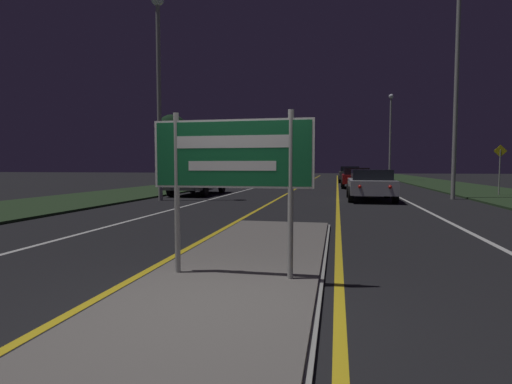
{
  "coord_description": "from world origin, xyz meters",
  "views": [
    {
      "loc": [
        1.28,
        -3.73,
        1.48
      ],
      "look_at": [
        0.0,
        2.58,
        1.06
      ],
      "focal_mm": 28.0,
      "sensor_mm": 36.0,
      "label": 1
    }
  ],
  "objects_px": {
    "highway_sign": "(232,161)",
    "streetlight_right_far": "(390,128)",
    "car_receding_0": "(370,184)",
    "warning_sign": "(500,165)",
    "car_approaching_1": "(291,174)",
    "car_receding_2": "(349,174)",
    "car_approaching_2": "(278,172)",
    "car_receding_1": "(356,177)",
    "streetlight_left_near": "(159,61)",
    "streetlight_right_near": "(457,51)",
    "car_approaching_0": "(198,179)"
  },
  "relations": [
    {
      "from": "warning_sign",
      "to": "car_receding_0",
      "type": "bearing_deg",
      "value": -151.93
    },
    {
      "from": "highway_sign",
      "to": "warning_sign",
      "type": "distance_m",
      "value": 18.7
    },
    {
      "from": "car_receding_0",
      "to": "car_receding_1",
      "type": "relative_size",
      "value": 1.05
    },
    {
      "from": "streetlight_right_near",
      "to": "car_approaching_0",
      "type": "distance_m",
      "value": 13.43
    },
    {
      "from": "car_approaching_0",
      "to": "car_approaching_2",
      "type": "distance_m",
      "value": 29.08
    },
    {
      "from": "highway_sign",
      "to": "car_receding_0",
      "type": "xyz_separation_m",
      "value": [
        2.71,
        13.07,
        -0.82
      ]
    },
    {
      "from": "highway_sign",
      "to": "car_approaching_0",
      "type": "distance_m",
      "value": 16.07
    },
    {
      "from": "car_approaching_1",
      "to": "highway_sign",
      "type": "bearing_deg",
      "value": -84.88
    },
    {
      "from": "streetlight_right_far",
      "to": "car_receding_1",
      "type": "relative_size",
      "value": 2.09
    },
    {
      "from": "car_approaching_1",
      "to": "streetlight_right_far",
      "type": "bearing_deg",
      "value": 40.86
    },
    {
      "from": "car_receding_0",
      "to": "warning_sign",
      "type": "height_order",
      "value": "warning_sign"
    },
    {
      "from": "car_receding_0",
      "to": "highway_sign",
      "type": "bearing_deg",
      "value": -101.71
    },
    {
      "from": "car_receding_2",
      "to": "highway_sign",
      "type": "bearing_deg",
      "value": -94.22
    },
    {
      "from": "highway_sign",
      "to": "car_receding_1",
      "type": "distance_m",
      "value": 22.97
    },
    {
      "from": "car_approaching_0",
      "to": "car_approaching_2",
      "type": "relative_size",
      "value": 1.04
    },
    {
      "from": "car_approaching_1",
      "to": "car_approaching_2",
      "type": "xyz_separation_m",
      "value": [
        -3.23,
        14.7,
        -0.02
      ]
    },
    {
      "from": "car_approaching_0",
      "to": "car_receding_1",
      "type": "bearing_deg",
      "value": 43.23
    },
    {
      "from": "car_receding_2",
      "to": "car_approaching_0",
      "type": "distance_m",
      "value": 18.93
    },
    {
      "from": "streetlight_right_near",
      "to": "car_receding_1",
      "type": "distance_m",
      "value": 10.96
    },
    {
      "from": "car_receding_1",
      "to": "car_receding_2",
      "type": "xyz_separation_m",
      "value": [
        -0.17,
        9.23,
        0.04
      ]
    },
    {
      "from": "car_approaching_1",
      "to": "streetlight_right_near",
      "type": "bearing_deg",
      "value": -59.21
    },
    {
      "from": "car_receding_0",
      "to": "car_approaching_0",
      "type": "bearing_deg",
      "value": 167.39
    },
    {
      "from": "car_receding_2",
      "to": "car_approaching_1",
      "type": "bearing_deg",
      "value": -151.76
    },
    {
      "from": "streetlight_right_near",
      "to": "highway_sign",
      "type": "bearing_deg",
      "value": -113.98
    },
    {
      "from": "car_approaching_1",
      "to": "streetlight_left_near",
      "type": "bearing_deg",
      "value": -100.95
    },
    {
      "from": "highway_sign",
      "to": "car_approaching_1",
      "type": "bearing_deg",
      "value": 95.12
    },
    {
      "from": "streetlight_left_near",
      "to": "streetlight_right_near",
      "type": "distance_m",
      "value": 12.91
    },
    {
      "from": "car_receding_2",
      "to": "car_approaching_2",
      "type": "xyz_separation_m",
      "value": [
        -8.22,
        12.01,
        0.0
      ]
    },
    {
      "from": "streetlight_right_far",
      "to": "streetlight_left_near",
      "type": "bearing_deg",
      "value": -115.81
    },
    {
      "from": "car_receding_1",
      "to": "car_receding_2",
      "type": "distance_m",
      "value": 9.23
    },
    {
      "from": "car_approaching_2",
      "to": "warning_sign",
      "type": "height_order",
      "value": "warning_sign"
    },
    {
      "from": "streetlight_left_near",
      "to": "streetlight_right_near",
      "type": "xyz_separation_m",
      "value": [
        12.51,
        3.14,
        0.55
      ]
    },
    {
      "from": "car_approaching_2",
      "to": "car_receding_1",
      "type": "bearing_deg",
      "value": -68.44
    },
    {
      "from": "streetlight_right_near",
      "to": "streetlight_right_far",
      "type": "distance_m",
      "value": 22.97
    },
    {
      "from": "car_receding_1",
      "to": "car_approaching_0",
      "type": "height_order",
      "value": "car_approaching_0"
    },
    {
      "from": "car_receding_1",
      "to": "warning_sign",
      "type": "distance_m",
      "value": 9.12
    },
    {
      "from": "highway_sign",
      "to": "car_approaching_2",
      "type": "distance_m",
      "value": 44.45
    },
    {
      "from": "streetlight_right_far",
      "to": "car_receding_0",
      "type": "relative_size",
      "value": 1.99
    },
    {
      "from": "highway_sign",
      "to": "streetlight_right_far",
      "type": "xyz_separation_m",
      "value": [
        6.46,
        37.22,
        3.7
      ]
    },
    {
      "from": "car_receding_1",
      "to": "car_approaching_0",
      "type": "xyz_separation_m",
      "value": [
        -8.34,
        -7.84,
        0.08
      ]
    },
    {
      "from": "car_receding_1",
      "to": "car_approaching_2",
      "type": "distance_m",
      "value": 22.84
    },
    {
      "from": "streetlight_right_far",
      "to": "car_approaching_2",
      "type": "distance_m",
      "value": 14.78
    },
    {
      "from": "streetlight_right_near",
      "to": "car_approaching_1",
      "type": "height_order",
      "value": "streetlight_right_near"
    },
    {
      "from": "car_receding_2",
      "to": "car_approaching_0",
      "type": "relative_size",
      "value": 0.96
    },
    {
      "from": "highway_sign",
      "to": "streetlight_left_near",
      "type": "distance_m",
      "value": 13.46
    },
    {
      "from": "highway_sign",
      "to": "car_approaching_0",
      "type": "bearing_deg",
      "value": 111.21
    },
    {
      "from": "car_approaching_0",
      "to": "car_approaching_2",
      "type": "height_order",
      "value": "car_approaching_0"
    },
    {
      "from": "car_approaching_1",
      "to": "car_approaching_2",
      "type": "bearing_deg",
      "value": 102.39
    },
    {
      "from": "streetlight_left_near",
      "to": "car_approaching_2",
      "type": "bearing_deg",
      "value": 89.48
    },
    {
      "from": "streetlight_left_near",
      "to": "streetlight_right_far",
      "type": "xyz_separation_m",
      "value": [
        12.61,
        26.08,
        -0.68
      ]
    }
  ]
}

